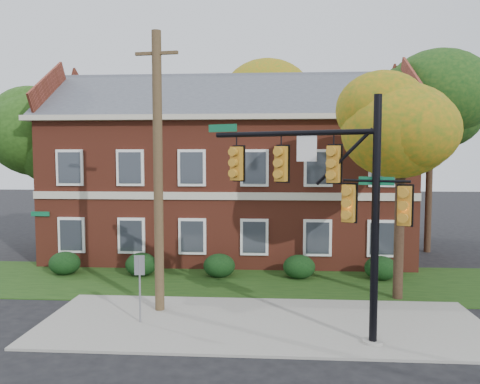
# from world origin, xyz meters

# --- Properties ---
(ground) EXTENTS (120.00, 120.00, 0.00)m
(ground) POSITION_xyz_m (0.00, 0.00, 0.00)
(ground) COLOR black
(ground) RESTS_ON ground
(sidewalk) EXTENTS (14.00, 5.00, 0.08)m
(sidewalk) POSITION_xyz_m (0.00, 1.00, 0.04)
(sidewalk) COLOR gray
(sidewalk) RESTS_ON ground
(grass_strip) EXTENTS (30.00, 6.00, 0.04)m
(grass_strip) POSITION_xyz_m (0.00, 6.00, 0.02)
(grass_strip) COLOR #193811
(grass_strip) RESTS_ON ground
(apartment_building) EXTENTS (18.80, 8.80, 9.74)m
(apartment_building) POSITION_xyz_m (-2.00, 11.95, 4.99)
(apartment_building) COLOR maroon
(apartment_building) RESTS_ON ground
(hedge_far_left) EXTENTS (1.40, 1.26, 1.05)m
(hedge_far_left) POSITION_xyz_m (-9.00, 6.70, 0.53)
(hedge_far_left) COLOR black
(hedge_far_left) RESTS_ON ground
(hedge_left) EXTENTS (1.40, 1.26, 1.05)m
(hedge_left) POSITION_xyz_m (-5.50, 6.70, 0.53)
(hedge_left) COLOR black
(hedge_left) RESTS_ON ground
(hedge_center) EXTENTS (1.40, 1.26, 1.05)m
(hedge_center) POSITION_xyz_m (-2.00, 6.70, 0.53)
(hedge_center) COLOR black
(hedge_center) RESTS_ON ground
(hedge_right) EXTENTS (1.40, 1.26, 1.05)m
(hedge_right) POSITION_xyz_m (1.50, 6.70, 0.53)
(hedge_right) COLOR black
(hedge_right) RESTS_ON ground
(hedge_far_right) EXTENTS (1.40, 1.26, 1.05)m
(hedge_far_right) POSITION_xyz_m (5.00, 6.70, 0.53)
(hedge_far_right) COLOR black
(hedge_far_right) RESTS_ON ground
(tree_near_right) EXTENTS (4.50, 4.25, 8.58)m
(tree_near_right) POSITION_xyz_m (5.22, 3.87, 6.67)
(tree_near_right) COLOR black
(tree_near_right) RESTS_ON ground
(tree_left_rear) EXTENTS (5.40, 5.10, 8.88)m
(tree_left_rear) POSITION_xyz_m (-11.73, 10.84, 6.68)
(tree_left_rear) COLOR black
(tree_left_rear) RESTS_ON ground
(tree_right_rear) EXTENTS (6.30, 5.95, 10.62)m
(tree_right_rear) POSITION_xyz_m (9.31, 12.81, 8.12)
(tree_right_rear) COLOR black
(tree_right_rear) RESTS_ON ground
(tree_far_rear) EXTENTS (6.84, 6.46, 11.52)m
(tree_far_rear) POSITION_xyz_m (-0.66, 19.79, 8.84)
(tree_far_rear) COLOR black
(tree_far_rear) RESTS_ON ground
(traffic_signal) EXTENTS (5.84, 2.60, 7.00)m
(traffic_signal) POSITION_xyz_m (1.98, 0.01, 4.34)
(traffic_signal) COLOR gray
(traffic_signal) RESTS_ON ground
(utility_pole) EXTENTS (1.47, 0.35, 9.45)m
(utility_pole) POSITION_xyz_m (-3.53, 2.00, 4.79)
(utility_pole) COLOR #483921
(utility_pole) RESTS_ON ground
(sign_post) EXTENTS (0.32, 0.07, 2.22)m
(sign_post) POSITION_xyz_m (-3.85, 0.75, 1.51)
(sign_post) COLOR slate
(sign_post) RESTS_ON ground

